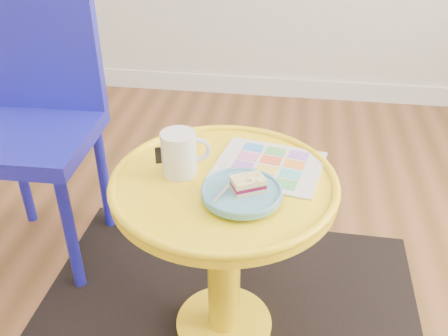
# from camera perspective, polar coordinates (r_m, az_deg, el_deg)

# --- Properties ---
(floor) EXTENTS (4.00, 4.00, 0.00)m
(floor) POSITION_cam_1_polar(r_m,az_deg,el_deg) (1.76, -11.36, -18.35)
(floor) COLOR brown
(floor) RESTS_ON ground
(rug) EXTENTS (1.32, 1.12, 0.01)m
(rug) POSITION_cam_1_polar(r_m,az_deg,el_deg) (1.75, 0.00, -17.56)
(rug) COLOR black
(rug) RESTS_ON ground
(side_table) EXTENTS (0.62, 0.62, 0.59)m
(side_table) POSITION_cam_1_polar(r_m,az_deg,el_deg) (1.45, 0.00, -6.86)
(side_table) COLOR yellow
(side_table) RESTS_ON ground
(chair) EXTENTS (0.45, 0.45, 0.99)m
(chair) POSITION_cam_1_polar(r_m,az_deg,el_deg) (1.89, -20.80, 6.00)
(chair) COLOR #1B1BB1
(chair) RESTS_ON ground
(newspaper) EXTENTS (0.33, 0.30, 0.01)m
(newspaper) POSITION_cam_1_polar(r_m,az_deg,el_deg) (1.42, 5.13, 0.25)
(newspaper) COLOR silver
(newspaper) RESTS_ON side_table
(mug) EXTENTS (0.13, 0.10, 0.13)m
(mug) POSITION_cam_1_polar(r_m,az_deg,el_deg) (1.36, -5.07, 1.81)
(mug) COLOR silver
(mug) RESTS_ON side_table
(plate) EXTENTS (0.21, 0.21, 0.02)m
(plate) POSITION_cam_1_polar(r_m,az_deg,el_deg) (1.27, 2.05, -2.89)
(plate) COLOR #5291AD
(plate) RESTS_ON newspaper
(cake_slice) EXTENTS (0.10, 0.09, 0.04)m
(cake_slice) POSITION_cam_1_polar(r_m,az_deg,el_deg) (1.26, 2.77, -1.82)
(cake_slice) COLOR #D3BC8C
(cake_slice) RESTS_ON plate
(fork) EXTENTS (0.06, 0.14, 0.00)m
(fork) POSITION_cam_1_polar(r_m,az_deg,el_deg) (1.27, 0.37, -2.24)
(fork) COLOR silver
(fork) RESTS_ON plate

